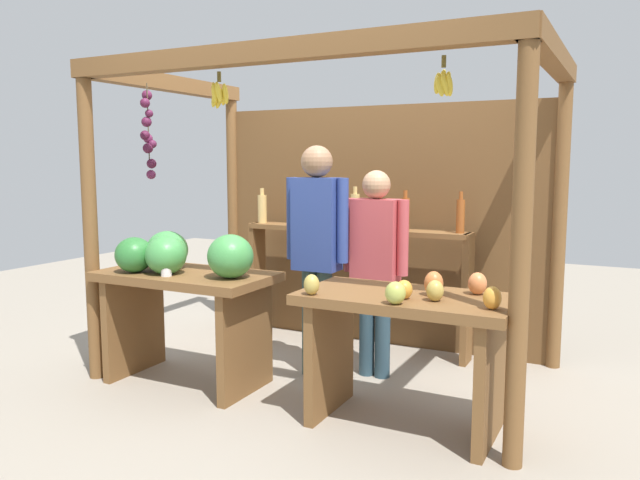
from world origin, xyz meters
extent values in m
plane|color=gray|center=(0.00, 0.00, 0.00)|extent=(12.00, 12.00, 0.00)
cylinder|color=brown|center=(-1.44, -0.86, 1.11)|extent=(0.10, 0.10, 2.21)
cylinder|color=brown|center=(1.44, -0.86, 1.11)|extent=(0.10, 0.10, 2.21)
cylinder|color=brown|center=(-1.44, 0.86, 1.11)|extent=(0.10, 0.10, 2.21)
cylinder|color=brown|center=(1.44, 0.86, 1.11)|extent=(0.10, 0.10, 2.21)
cube|color=brown|center=(0.00, -0.86, 2.15)|extent=(2.99, 0.12, 0.12)
cube|color=brown|center=(-1.44, 0.00, 2.15)|extent=(0.12, 1.82, 0.12)
cube|color=brown|center=(1.44, 0.00, 2.15)|extent=(0.12, 1.82, 0.12)
cube|color=brown|center=(0.00, 0.88, 1.00)|extent=(2.89, 0.04, 1.99)
cylinder|color=brown|center=(1.01, -0.76, 2.04)|extent=(0.02, 0.02, 0.06)
ellipsoid|color=gold|center=(1.04, -0.76, 1.92)|extent=(0.04, 0.07, 0.12)
ellipsoid|color=gold|center=(1.02, -0.74, 1.94)|extent=(0.06, 0.05, 0.12)
ellipsoid|color=gold|center=(0.99, -0.74, 1.95)|extent=(0.06, 0.05, 0.12)
ellipsoid|color=gold|center=(0.98, -0.76, 1.94)|extent=(0.04, 0.06, 0.12)
ellipsoid|color=gold|center=(1.00, -0.78, 1.92)|extent=(0.07, 0.05, 0.12)
ellipsoid|color=gold|center=(1.02, -0.78, 1.92)|extent=(0.06, 0.05, 0.12)
cylinder|color=brown|center=(-0.36, -0.81, 2.04)|extent=(0.02, 0.02, 0.06)
ellipsoid|color=gold|center=(-0.32, -0.81, 1.94)|extent=(0.04, 0.06, 0.13)
ellipsoid|color=gold|center=(-0.34, -0.79, 1.93)|extent=(0.07, 0.06, 0.13)
ellipsoid|color=gold|center=(-0.37, -0.79, 1.92)|extent=(0.07, 0.06, 0.13)
ellipsoid|color=gold|center=(-0.40, -0.81, 1.92)|extent=(0.04, 0.08, 0.13)
ellipsoid|color=gold|center=(-0.38, -0.84, 1.95)|extent=(0.06, 0.05, 0.13)
ellipsoid|color=gold|center=(-0.35, -0.84, 1.95)|extent=(0.06, 0.05, 0.13)
cylinder|color=#4C422D|center=(-1.13, -0.60, 1.80)|extent=(0.01, 0.01, 0.55)
sphere|color=#511938|center=(-1.15, -0.57, 1.99)|extent=(0.07, 0.07, 0.07)
sphere|color=#511938|center=(-1.13, -0.62, 1.94)|extent=(0.07, 0.07, 0.07)
sphere|color=#511938|center=(-1.13, -0.58, 1.87)|extent=(0.06, 0.06, 0.06)
sphere|color=#511938|center=(-1.15, -0.59, 1.81)|extent=(0.07, 0.07, 0.07)
sphere|color=#47142D|center=(-1.14, -0.62, 1.72)|extent=(0.07, 0.07, 0.07)
sphere|color=#601E42|center=(-1.14, -0.59, 1.69)|extent=(0.06, 0.06, 0.06)
sphere|color=#511938|center=(-1.11, -0.58, 1.66)|extent=(0.06, 0.06, 0.06)
sphere|color=#47142D|center=(-1.12, -0.61, 1.63)|extent=(0.07, 0.07, 0.07)
sphere|color=#601E42|center=(-1.13, -0.58, 1.44)|extent=(0.07, 0.07, 0.07)
sphere|color=#47142D|center=(-1.11, -0.59, 1.52)|extent=(0.07, 0.07, 0.07)
cube|color=brown|center=(-0.79, -0.65, 0.75)|extent=(1.21, 0.64, 0.06)
cube|color=brown|center=(-1.28, -0.65, 0.36)|extent=(0.06, 0.58, 0.72)
cube|color=brown|center=(-0.31, -0.65, 0.36)|extent=(0.06, 0.58, 0.72)
ellipsoid|color=#429347|center=(-0.99, -0.60, 0.92)|extent=(0.39, 0.39, 0.27)
ellipsoid|color=#429347|center=(-0.39, -0.69, 0.93)|extent=(0.42, 0.42, 0.29)
ellipsoid|color=#429347|center=(-0.86, -0.76, 0.91)|extent=(0.38, 0.38, 0.26)
ellipsoid|color=#2D7533|center=(-1.10, -0.81, 0.90)|extent=(0.34, 0.34, 0.24)
cylinder|color=white|center=(-0.81, -0.83, 0.83)|extent=(0.07, 0.07, 0.09)
cube|color=brown|center=(0.79, -0.65, 0.75)|extent=(1.21, 0.64, 0.06)
cube|color=brown|center=(0.31, -0.65, 0.36)|extent=(0.06, 0.58, 0.72)
cube|color=brown|center=(1.28, -0.65, 0.36)|extent=(0.06, 0.58, 0.72)
ellipsoid|color=#B79E47|center=(0.99, -0.74, 0.84)|extent=(0.13, 0.13, 0.12)
ellipsoid|color=gold|center=(0.82, -0.77, 0.83)|extent=(0.10, 0.10, 0.11)
ellipsoid|color=gold|center=(1.30, -0.79, 0.84)|extent=(0.09, 0.09, 0.12)
ellipsoid|color=#A8B24C|center=(0.82, -0.91, 0.84)|extent=(0.14, 0.14, 0.12)
ellipsoid|color=#B79E47|center=(0.32, -0.90, 0.84)|extent=(0.12, 0.12, 0.12)
ellipsoid|color=#E07F47|center=(1.15, -0.47, 0.85)|extent=(0.15, 0.15, 0.13)
ellipsoid|color=#CC7038|center=(0.94, -0.61, 0.85)|extent=(0.13, 0.13, 0.14)
cube|color=brown|center=(-1.04, 0.65, 0.50)|extent=(0.05, 0.20, 1.00)
cube|color=brown|center=(0.84, 0.65, 0.50)|extent=(0.05, 0.20, 1.00)
cube|color=brown|center=(-0.10, 0.65, 0.98)|extent=(1.88, 0.22, 0.04)
cylinder|color=#D8B266|center=(-0.98, 0.65, 1.12)|extent=(0.08, 0.08, 0.24)
cylinder|color=#D8B266|center=(-0.98, 0.65, 1.27)|extent=(0.04, 0.04, 0.06)
cylinder|color=#994C1E|center=(-0.54, 0.65, 1.15)|extent=(0.07, 0.07, 0.29)
cylinder|color=#994C1E|center=(-0.54, 0.65, 1.32)|extent=(0.03, 0.03, 0.06)
cylinder|color=#D8B266|center=(-0.10, 0.65, 1.14)|extent=(0.07, 0.07, 0.27)
cylinder|color=#D8B266|center=(-0.10, 0.65, 1.30)|extent=(0.03, 0.03, 0.06)
cylinder|color=#994C1E|center=(0.33, 0.65, 1.13)|extent=(0.07, 0.07, 0.25)
cylinder|color=#994C1E|center=(0.33, 0.65, 1.28)|extent=(0.03, 0.03, 0.06)
cylinder|color=#994C1E|center=(0.77, 0.65, 1.13)|extent=(0.06, 0.06, 0.25)
cylinder|color=#994C1E|center=(0.77, 0.65, 1.28)|extent=(0.03, 0.03, 0.06)
cylinder|color=#38504A|center=(-0.12, -0.10, 0.39)|extent=(0.11, 0.11, 0.77)
cylinder|color=#38504A|center=(0.00, -0.10, 0.39)|extent=(0.11, 0.11, 0.77)
cube|color=#2D428C|center=(-0.06, -0.10, 1.10)|extent=(0.32, 0.19, 0.65)
cylinder|color=#2D428C|center=(-0.26, -0.10, 1.13)|extent=(0.08, 0.08, 0.59)
cylinder|color=#2D428C|center=(0.14, -0.10, 1.13)|extent=(0.08, 0.08, 0.59)
sphere|color=#997051|center=(-0.06, -0.10, 1.53)|extent=(0.22, 0.22, 0.22)
cylinder|color=#2B4554|center=(0.26, 0.07, 0.35)|extent=(0.11, 0.11, 0.69)
cylinder|color=#2B4554|center=(0.38, 0.07, 0.35)|extent=(0.11, 0.11, 0.69)
cube|color=#BF474C|center=(0.32, 0.07, 0.98)|extent=(0.32, 0.19, 0.58)
cylinder|color=#BF474C|center=(0.12, 0.07, 1.01)|extent=(0.08, 0.08, 0.53)
cylinder|color=#BF474C|center=(0.52, 0.07, 1.01)|extent=(0.08, 0.08, 0.53)
sphere|color=tan|center=(0.32, 0.07, 1.38)|extent=(0.20, 0.20, 0.20)
camera|label=1|loc=(1.92, -3.96, 1.53)|focal=34.80mm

